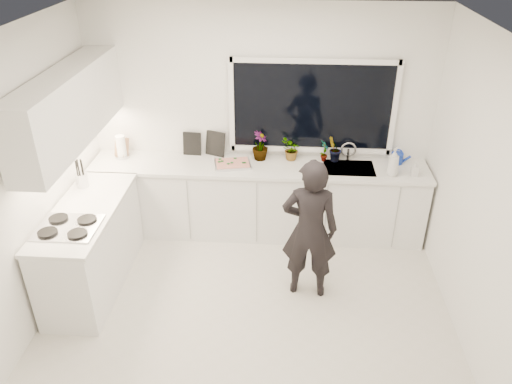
{
  "coord_description": "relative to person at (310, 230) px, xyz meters",
  "views": [
    {
      "loc": [
        0.33,
        -3.76,
        3.5
      ],
      "look_at": [
        0.05,
        0.4,
        1.15
      ],
      "focal_mm": 35.0,
      "sensor_mm": 36.0,
      "label": 1
    }
  ],
  "objects": [
    {
      "name": "floor",
      "position": [
        -0.58,
        -0.36,
        -0.77
      ],
      "size": [
        4.0,
        3.5,
        0.02
      ],
      "primitive_type": "cube",
      "color": "beige",
      "rests_on": "ground"
    },
    {
      "name": "wall_back",
      "position": [
        -0.58,
        1.4,
        0.59
      ],
      "size": [
        4.0,
        0.02,
        2.7
      ],
      "primitive_type": "cube",
      "color": "white",
      "rests_on": "ground"
    },
    {
      "name": "wall_left",
      "position": [
        -2.59,
        -0.36,
        0.59
      ],
      "size": [
        0.02,
        3.5,
        2.7
      ],
      "primitive_type": "cube",
      "color": "white",
      "rests_on": "ground"
    },
    {
      "name": "wall_right",
      "position": [
        1.43,
        -0.36,
        0.59
      ],
      "size": [
        0.02,
        3.5,
        2.7
      ],
      "primitive_type": "cube",
      "color": "white",
      "rests_on": "ground"
    },
    {
      "name": "ceiling",
      "position": [
        -0.58,
        -0.36,
        1.95
      ],
      "size": [
        4.0,
        3.5,
        0.02
      ],
      "primitive_type": "cube",
      "color": "white",
      "rests_on": "wall_back"
    },
    {
      "name": "window",
      "position": [
        0.02,
        1.37,
        0.79
      ],
      "size": [
        1.8,
        0.02,
        1.0
      ],
      "primitive_type": "cube",
      "color": "black",
      "rests_on": "wall_back"
    },
    {
      "name": "base_cabinets_back",
      "position": [
        -0.58,
        1.09,
        -0.32
      ],
      "size": [
        3.92,
        0.58,
        0.88
      ],
      "primitive_type": "cube",
      "color": "white",
      "rests_on": "floor"
    },
    {
      "name": "base_cabinets_left",
      "position": [
        -2.25,
        -0.01,
        -0.32
      ],
      "size": [
        0.58,
        1.6,
        0.88
      ],
      "primitive_type": "cube",
      "color": "white",
      "rests_on": "floor"
    },
    {
      "name": "countertop_back",
      "position": [
        -0.58,
        1.08,
        0.14
      ],
      "size": [
        3.94,
        0.62,
        0.04
      ],
      "primitive_type": "cube",
      "color": "silver",
      "rests_on": "base_cabinets_back"
    },
    {
      "name": "countertop_left",
      "position": [
        -2.25,
        -0.01,
        0.14
      ],
      "size": [
        0.62,
        1.6,
        0.04
      ],
      "primitive_type": "cube",
      "color": "silver",
      "rests_on": "base_cabinets_left"
    },
    {
      "name": "upper_cabinets",
      "position": [
        -2.37,
        0.34,
        1.09
      ],
      "size": [
        0.34,
        2.1,
        0.7
      ],
      "primitive_type": "cube",
      "color": "white",
      "rests_on": "wall_left"
    },
    {
      "name": "sink",
      "position": [
        0.47,
        1.09,
        0.11
      ],
      "size": [
        0.58,
        0.42,
        0.14
      ],
      "primitive_type": "cube",
      "color": "silver",
      "rests_on": "countertop_back"
    },
    {
      "name": "faucet",
      "position": [
        0.47,
        1.29,
        0.27
      ],
      "size": [
        0.03,
        0.03,
        0.22
      ],
      "primitive_type": "cylinder",
      "color": "silver",
      "rests_on": "countertop_back"
    },
    {
      "name": "stovetop",
      "position": [
        -2.27,
        -0.36,
        0.17
      ],
      "size": [
        0.56,
        0.48,
        0.03
      ],
      "primitive_type": "cube",
      "color": "black",
      "rests_on": "countertop_left"
    },
    {
      "name": "person",
      "position": [
        0.0,
        0.0,
        0.0
      ],
      "size": [
        0.58,
        0.4,
        1.53
      ],
      "primitive_type": "imported",
      "rotation": [
        0.0,
        0.0,
        3.08
      ],
      "color": "black",
      "rests_on": "floor"
    },
    {
      "name": "pizza_tray",
      "position": [
        -0.88,
        1.06,
        0.17
      ],
      "size": [
        0.47,
        0.38,
        0.03
      ],
      "primitive_type": "cube",
      "rotation": [
        0.0,
        0.0,
        0.2
      ],
      "color": "#AFAFB4",
      "rests_on": "countertop_back"
    },
    {
      "name": "pizza",
      "position": [
        -0.88,
        1.06,
        0.19
      ],
      "size": [
        0.42,
        0.34,
        0.01
      ],
      "primitive_type": "cube",
      "rotation": [
        0.0,
        0.0,
        0.2
      ],
      "color": "#AC1B16",
      "rests_on": "pizza_tray"
    },
    {
      "name": "watering_can",
      "position": [
        1.04,
        1.25,
        0.22
      ],
      "size": [
        0.16,
        0.16,
        0.13
      ],
      "primitive_type": "cylinder",
      "rotation": [
        0.0,
        0.0,
        -0.12
      ],
      "color": "#1231A9",
      "rests_on": "countertop_back"
    },
    {
      "name": "paper_towel_roll",
      "position": [
        -2.23,
        1.19,
        0.29
      ],
      "size": [
        0.12,
        0.12,
        0.26
      ],
      "primitive_type": "cylinder",
      "rotation": [
        0.0,
        0.0,
        0.1
      ],
      "color": "white",
      "rests_on": "countertop_back"
    },
    {
      "name": "knife_block",
      "position": [
        -2.23,
        1.23,
        0.27
      ],
      "size": [
        0.16,
        0.14,
        0.22
      ],
      "primitive_type": "cube",
      "rotation": [
        0.0,
        0.0,
        -0.35
      ],
      "color": "olive",
      "rests_on": "countertop_back"
    },
    {
      "name": "utensil_crock",
      "position": [
        -2.43,
        0.44,
        0.24
      ],
      "size": [
        0.15,
        0.15,
        0.16
      ],
      "primitive_type": "cylinder",
      "rotation": [
        0.0,
        0.0,
        0.15
      ],
      "color": "silver",
      "rests_on": "countertop_left"
    },
    {
      "name": "picture_frame_large",
      "position": [
        -1.4,
        1.33,
        0.3
      ],
      "size": [
        0.22,
        0.04,
        0.28
      ],
      "primitive_type": "cube",
      "rotation": [
        0.0,
        0.0,
        -0.07
      ],
      "color": "black",
      "rests_on": "countertop_back"
    },
    {
      "name": "picture_frame_small",
      "position": [
        -1.11,
        1.33,
        0.31
      ],
      "size": [
        0.24,
        0.11,
        0.3
      ],
      "primitive_type": "cube",
      "rotation": [
        0.0,
        0.0,
        -0.39
      ],
      "color": "black",
      "rests_on": "countertop_back"
    },
    {
      "name": "herb_plants",
      "position": [
        -0.19,
        1.25,
        0.31
      ],
      "size": [
        1.1,
        0.3,
        0.34
      ],
      "color": "#26662D",
      "rests_on": "countertop_back"
    },
    {
      "name": "soap_bottles",
      "position": [
        0.98,
        0.94,
        0.3
      ],
      "size": [
        0.37,
        0.18,
        0.32
      ],
      "color": "#D8BF66",
      "rests_on": "countertop_back"
    }
  ]
}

